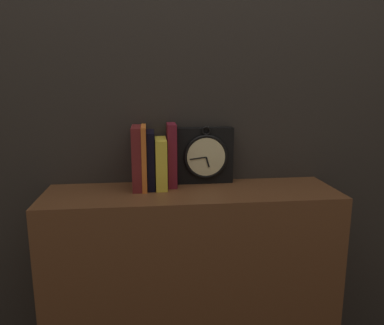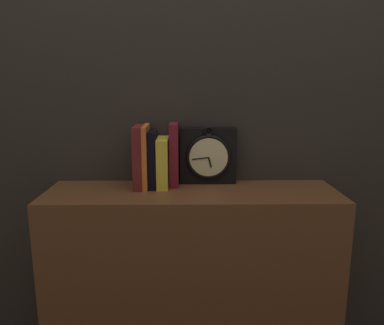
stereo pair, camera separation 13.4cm
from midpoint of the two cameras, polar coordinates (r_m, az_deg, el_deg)
name	(u,v)px [view 2 (the right image)]	position (r m, az deg, el deg)	size (l,w,h in m)	color
wall_back	(191,66)	(1.49, 2.56, 14.43)	(6.00, 0.05, 2.60)	#2D2823
bookshelf	(192,296)	(1.55, 2.64, -19.71)	(1.07, 0.31, 0.85)	brown
clock	(208,156)	(1.46, 5.11, 1.00)	(0.22, 0.06, 0.23)	black
book_slot0_maroon	(139,157)	(1.41, -5.34, 0.87)	(0.04, 0.15, 0.23)	maroon
book_slot1_orange	(146,156)	(1.41, -4.28, 0.91)	(0.02, 0.16, 0.23)	orange
book_slot2_black	(153,159)	(1.41, -3.29, 0.53)	(0.03, 0.14, 0.21)	black
book_slot3_yellow	(163,162)	(1.41, -1.75, -0.02)	(0.04, 0.15, 0.19)	yellow
book_slot4_maroon	(174,155)	(1.43, -0.06, 1.18)	(0.03, 0.11, 0.24)	maroon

